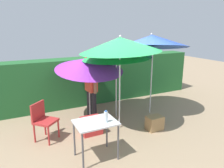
% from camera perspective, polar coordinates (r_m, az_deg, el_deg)
% --- Properties ---
extents(ground_plane, '(24.00, 24.00, 0.00)m').
position_cam_1_polar(ground_plane, '(5.71, 1.38, -11.44)').
color(ground_plane, '#9E8466').
extents(hedge_row, '(8.00, 0.70, 1.55)m').
position_cam_1_polar(hedge_row, '(7.31, -6.59, 0.97)').
color(hedge_row, '#23602D').
rests_on(hedge_row, ground_plane).
extents(umbrella_rainbow, '(2.06, 2.05, 2.54)m').
position_cam_1_polar(umbrella_rainbow, '(6.22, 10.65, 11.13)').
color(umbrella_rainbow, silver).
rests_on(umbrella_rainbow, ground_plane).
extents(umbrella_orange, '(1.86, 1.88, 1.88)m').
position_cam_1_polar(umbrella_orange, '(5.82, -6.01, 5.37)').
color(umbrella_orange, silver).
rests_on(umbrella_orange, ground_plane).
extents(umbrella_yellow, '(1.93, 1.91, 2.10)m').
position_cam_1_polar(umbrella_yellow, '(5.86, 1.21, 8.55)').
color(umbrella_yellow, silver).
rests_on(umbrella_yellow, ground_plane).
extents(umbrella_navy, '(1.96, 1.95, 2.36)m').
position_cam_1_polar(umbrella_navy, '(5.11, 2.17, 10.45)').
color(umbrella_navy, silver).
rests_on(umbrella_navy, ground_plane).
extents(person_vendor, '(0.26, 0.56, 1.88)m').
position_cam_1_polar(person_vendor, '(5.91, -5.56, -0.82)').
color(person_vendor, black).
rests_on(person_vendor, ground_plane).
extents(chair_plastic, '(0.62, 0.62, 0.89)m').
position_cam_1_polar(chair_plastic, '(5.18, -17.86, -8.85)').
color(chair_plastic, '#B72D2D').
rests_on(chair_plastic, ground_plane).
extents(cooler_box, '(0.48, 0.34, 0.42)m').
position_cam_1_polar(cooler_box, '(5.34, -5.51, -10.94)').
color(cooler_box, red).
rests_on(cooler_box, ground_plane).
extents(crate_cardboard, '(0.41, 0.29, 0.36)m').
position_cam_1_polar(crate_cardboard, '(5.62, 11.26, -10.14)').
color(crate_cardboard, '#9E7A4C').
rests_on(crate_cardboard, ground_plane).
extents(folding_table, '(0.80, 0.60, 0.78)m').
position_cam_1_polar(folding_table, '(4.23, -4.39, -11.17)').
color(folding_table, '#4C4C51').
rests_on(folding_table, ground_plane).
extents(bottle_water, '(0.07, 0.07, 0.24)m').
position_cam_1_polar(bottle_water, '(4.11, -1.64, -8.69)').
color(bottle_water, silver).
rests_on(bottle_water, folding_table).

